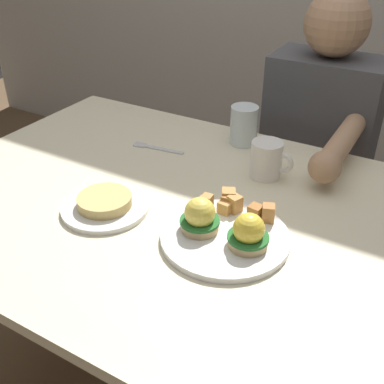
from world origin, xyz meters
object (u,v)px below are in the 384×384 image
dining_table (164,233)px  water_glass_near (244,127)px  side_plate (105,205)px  fork (155,148)px  eggs_benedict_plate (225,229)px  coffee_mug (267,159)px  diner_person (316,151)px

dining_table → water_glass_near: water_glass_near is taller
water_glass_near → side_plate: 0.49m
fork → eggs_benedict_plate: bearing=-37.2°
coffee_mug → side_plate: 0.42m
eggs_benedict_plate → diner_person: diner_person is taller
side_plate → diner_person: 0.77m
dining_table → side_plate: (-0.08, -0.11, 0.12)m
dining_table → coffee_mug: 0.32m
eggs_benedict_plate → diner_person: size_ratio=0.24×
eggs_benedict_plate → diner_person: bearing=90.1°
coffee_mug → side_plate: (-0.26, -0.33, -0.04)m
dining_table → diner_person: size_ratio=1.05×
dining_table → coffee_mug: (0.17, 0.22, 0.16)m
dining_table → fork: bearing=128.1°
fork → side_plate: side_plate is taller
eggs_benedict_plate → side_plate: (-0.28, -0.04, -0.01)m
water_glass_near → diner_person: diner_person is taller
fork → coffee_mug: bearing=2.3°
fork → dining_table: bearing=-51.9°
dining_table → side_plate: bearing=-127.5°
fork → side_plate: (0.08, -0.31, 0.01)m
water_glass_near → side_plate: (-0.13, -0.47, -0.04)m
dining_table → diner_person: diner_person is taller
eggs_benedict_plate → water_glass_near: 0.46m
dining_table → eggs_benedict_plate: eggs_benedict_plate is taller
eggs_benedict_plate → coffee_mug: size_ratio=2.43×
fork → water_glass_near: water_glass_near is taller
coffee_mug → side_plate: size_ratio=0.56×
dining_table → diner_person: 0.63m
coffee_mug → fork: bearing=-177.7°
water_glass_near → eggs_benedict_plate: bearing=-69.8°
water_glass_near → diner_person: (0.16, 0.24, -0.14)m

